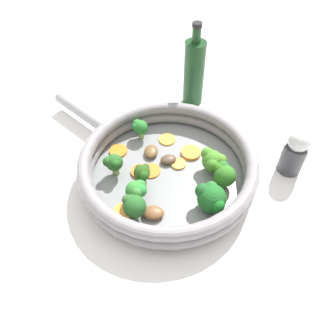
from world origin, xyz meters
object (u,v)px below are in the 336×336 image
object	(u,v)px
broccoli_floret_2	(224,174)
broccoli_floret_5	(142,173)
carrot_slice_6	(167,140)
broccoli_floret_7	(213,161)
carrot_slice_3	(151,171)
broccoli_floret_4	(140,127)
carrot_slice_5	(118,151)
broccoli_floret_3	(114,163)
mushroom_piece_0	(168,160)
carrot_slice_1	(179,164)
oil_bottle	(194,72)
carrot_slice_0	(123,212)
mushroom_piece_2	(153,213)
carrot_slice_2	(140,171)
broccoli_floret_1	(136,190)
skillet	(168,176)
carrot_slice_4	(191,153)
broccoli_floret_0	(211,197)
broccoli_floret_6	(134,205)
mushroom_piece_1	(151,151)

from	to	relation	value
broccoli_floret_2	broccoli_floret_5	size ratio (longest dim) A/B	1.10
carrot_slice_6	broccoli_floret_7	xyz separation A→B (m)	(-0.11, 0.01, 0.03)
carrot_slice_3	broccoli_floret_4	size ratio (longest dim) A/B	0.85
carrot_slice_5	broccoli_floret_3	bearing A→B (deg)	131.67
carrot_slice_5	mushroom_piece_0	distance (m)	0.10
carrot_slice_1	carrot_slice_3	bearing A→B (deg)	57.70
oil_bottle	carrot_slice_0	bearing A→B (deg)	109.25
carrot_slice_6	broccoli_floret_5	size ratio (longest dim) A/B	0.78
mushroom_piece_2	carrot_slice_1	bearing A→B (deg)	-71.06
carrot_slice_3	carrot_slice_6	bearing A→B (deg)	-68.37
carrot_slice_2	broccoli_floret_1	xyz separation A→B (m)	(-0.04, 0.05, 0.03)
carrot_slice_3	broccoli_floret_7	size ratio (longest dim) A/B	0.72
carrot_slice_0	mushroom_piece_0	bearing A→B (deg)	-81.97
skillet	carrot_slice_3	distance (m)	0.03
broccoli_floret_1	broccoli_floret_5	world-z (taller)	broccoli_floret_1
oil_bottle	carrot_slice_4	bearing A→B (deg)	127.75
broccoli_floret_0	carrot_slice_6	bearing A→B (deg)	-24.83
carrot_slice_0	broccoli_floret_6	size ratio (longest dim) A/B	0.68
oil_bottle	skillet	bearing A→B (deg)	117.90
carrot_slice_0	mushroom_piece_1	size ratio (longest dim) A/B	0.97
carrot_slice_5	broccoli_floret_1	size ratio (longest dim) A/B	0.76
carrot_slice_5	broccoli_floret_2	distance (m)	0.21
carrot_slice_5	broccoli_floret_2	world-z (taller)	broccoli_floret_2
broccoli_floret_0	mushroom_piece_2	distance (m)	0.10
carrot_slice_1	broccoli_floret_5	distance (m)	0.08
skillet	broccoli_floret_7	distance (m)	0.09
broccoli_floret_3	mushroom_piece_1	bearing A→B (deg)	-99.97
carrot_slice_0	carrot_slice_3	world-z (taller)	carrot_slice_0
broccoli_floret_2	mushroom_piece_2	size ratio (longest dim) A/B	1.29
broccoli_floret_4	mushroom_piece_2	world-z (taller)	broccoli_floret_4
carrot_slice_1	broccoli_floret_1	size ratio (longest dim) A/B	0.63
carrot_slice_0	broccoli_floret_1	distance (m)	0.04
carrot_slice_4	broccoli_floret_1	world-z (taller)	broccoli_floret_1
carrot_slice_3	carrot_slice_6	world-z (taller)	same
carrot_slice_4	carrot_slice_3	bearing A→B (deg)	71.66
carrot_slice_6	carrot_slice_1	bearing A→B (deg)	150.16
carrot_slice_5	broccoli_floret_7	bearing A→B (deg)	-153.92
carrot_slice_1	broccoli_floret_5	size ratio (longest dim) A/B	0.67
carrot_slice_3	broccoli_floret_3	xyz separation A→B (m)	(0.04, 0.05, 0.03)
broccoli_floret_0	carrot_slice_4	bearing A→B (deg)	-37.15
carrot_slice_4	broccoli_floret_2	world-z (taller)	broccoli_floret_2
skillet	mushroom_piece_2	bearing A→B (deg)	116.29
skillet	broccoli_floret_7	bearing A→B (deg)	-133.72
carrot_slice_5	broccoli_floret_0	bearing A→B (deg)	-176.50
carrot_slice_1	mushroom_piece_0	size ratio (longest dim) A/B	0.94
carrot_slice_1	carrot_slice_6	distance (m)	0.07
carrot_slice_3	broccoli_floret_4	xyz separation A→B (m)	(0.08, -0.05, 0.03)
carrot_slice_4	broccoli_floret_3	distance (m)	0.15
broccoli_floret_1	broccoli_floret_3	distance (m)	0.07
broccoli_floret_7	mushroom_piece_2	world-z (taller)	broccoli_floret_7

